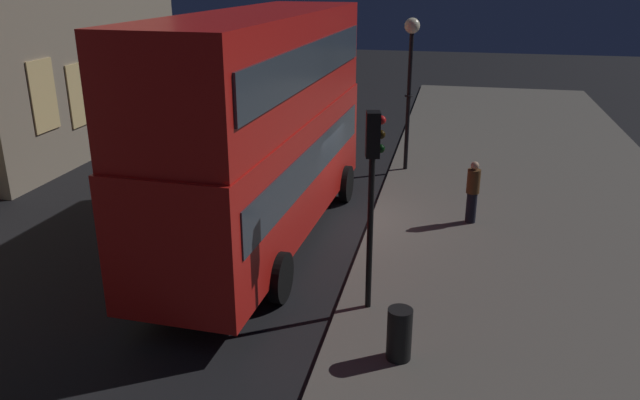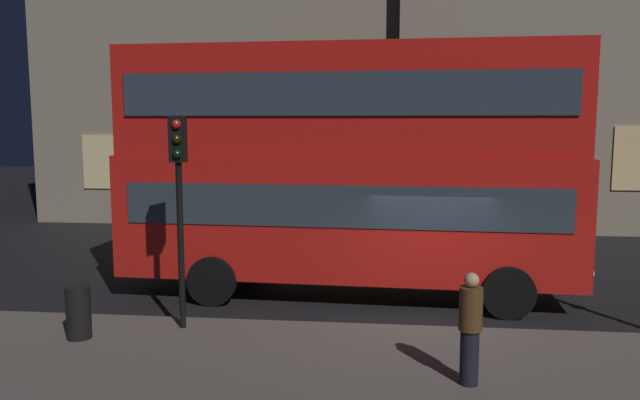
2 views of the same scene
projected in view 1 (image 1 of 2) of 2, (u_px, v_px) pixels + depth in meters
The scene contains 7 objects.
ground_plane at pixel (340, 220), 17.40m from camera, with size 80.00×80.00×0.00m, color black.
sidewalk_slab at pixel (545, 235), 16.29m from camera, with size 44.00×9.15×0.12m, color #5B564F.
double_decker_bus at pixel (262, 121), 14.94m from camera, with size 10.47×3.20×5.67m.
traffic_light_near_kerb at pixel (373, 171), 11.70m from camera, with size 0.37×0.39×4.01m.
street_lamp at pixel (411, 60), 20.24m from camera, with size 0.50×0.50×5.03m.
pedestrian at pixel (473, 191), 16.65m from camera, with size 0.35×0.35×1.71m.
litter_bin at pixel (399, 334), 10.83m from camera, with size 0.44×0.44×0.97m, color black.
Camera 1 is at (-15.88, -2.91, 6.53)m, focal length 35.02 mm.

